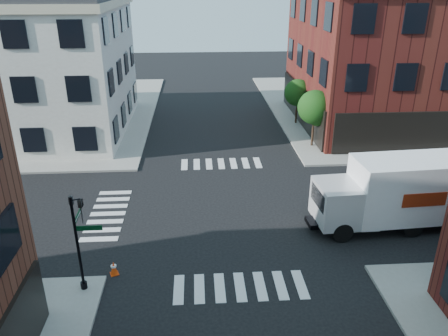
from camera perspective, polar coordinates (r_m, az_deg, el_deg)
ground at (r=25.81m, az=0.56°, el=-5.50°), size 120.00×120.00×0.00m
sidewalk_ne at (r=50.63m, az=23.27°, el=7.39°), size 30.00×30.00×0.15m
sidewalk_nw at (r=49.18m, az=-26.85°, el=6.33°), size 30.00×30.00×0.15m
building_ne at (r=44.93m, az=26.67°, el=12.78°), size 25.00×16.00×12.00m
tree_near at (r=35.05m, az=11.87°, el=7.54°), size 2.69×2.69×4.49m
tree_far at (r=40.74m, az=9.68°, el=9.50°), size 2.43×2.43×4.07m
signal_pole at (r=19.20m, az=-18.45°, el=-8.06°), size 1.29×1.24×4.60m
box_truck at (r=25.07m, az=21.66°, el=-3.00°), size 8.77×3.16×3.91m
traffic_cone at (r=21.14m, az=-14.20°, el=-12.56°), size 0.47×0.47×0.68m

